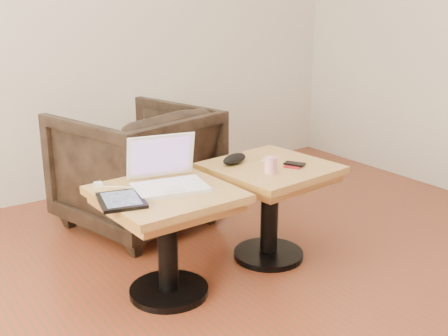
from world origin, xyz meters
TOP-DOWN VIEW (x-y plane):
  - room_shell at (0.00, 0.00)m, footprint 4.52×4.52m
  - side_table_left at (-0.23, 0.58)m, footprint 0.62×0.62m
  - side_table_right at (0.43, 0.62)m, footprint 0.65×0.65m
  - laptop at (-0.19, 0.63)m, footprint 0.38×0.35m
  - tablet at (-0.46, 0.56)m, footprint 0.24×0.28m
  - charging_adapter at (-0.46, 0.81)m, footprint 0.04×0.04m
  - glasses_case at (0.28, 0.75)m, footprint 0.19×0.13m
  - striped_cup at (0.34, 0.51)m, footprint 0.07×0.07m
  - earbuds_tangle at (0.45, 0.68)m, footprint 0.07×0.05m
  - phone_on_sleeve at (0.52, 0.54)m, footprint 0.15×0.13m
  - armchair at (0.04, 1.46)m, footprint 0.99×1.01m

SIDE VIEW (x-z plane):
  - armchair at x=0.04m, z-range 0.00..0.76m
  - side_table_left at x=-0.23m, z-range 0.13..0.67m
  - side_table_right at x=0.43m, z-range 0.13..0.67m
  - earbuds_tangle at x=0.45m, z-range 0.54..0.55m
  - phone_on_sleeve at x=0.52m, z-range 0.54..0.55m
  - tablet at x=-0.46m, z-range 0.54..0.56m
  - charging_adapter at x=-0.46m, z-range 0.54..0.56m
  - glasses_case at x=0.28m, z-range 0.54..0.59m
  - striped_cup at x=0.34m, z-range 0.54..0.62m
  - laptop at x=-0.19m, z-range 0.47..0.70m
  - room_shell at x=0.00m, z-range 0.00..2.71m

